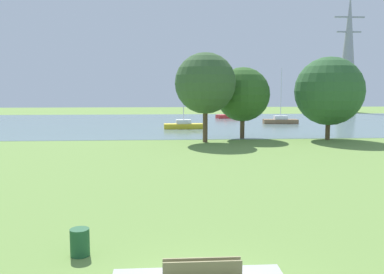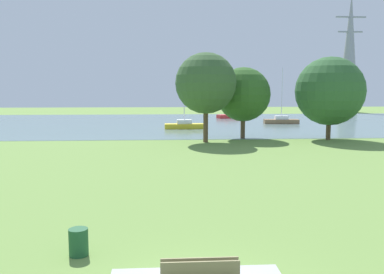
% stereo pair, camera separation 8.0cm
% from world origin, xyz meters
% --- Properties ---
extents(ground_plane, '(160.00, 160.00, 0.00)m').
position_xyz_m(ground_plane, '(0.00, 22.00, 0.00)').
color(ground_plane, olive).
extents(litter_bin, '(0.56, 0.56, 0.80)m').
position_xyz_m(litter_bin, '(-3.32, 2.81, 0.40)').
color(litter_bin, '#1E512D').
rests_on(litter_bin, ground).
extents(water_surface, '(140.00, 40.00, 0.02)m').
position_xyz_m(water_surface, '(0.00, 50.00, 0.01)').
color(water_surface, slate).
rests_on(water_surface, ground).
extents(sailboat_red, '(5.03, 2.90, 7.03)m').
position_xyz_m(sailboat_red, '(10.26, 58.99, 0.46)').
color(sailboat_red, red).
rests_on(sailboat_red, water_surface).
extents(sailboat_yellow, '(4.84, 1.62, 7.68)m').
position_xyz_m(sailboat_yellow, '(1.54, 41.06, 0.47)').
color(sailboat_yellow, yellow).
rests_on(sailboat_yellow, water_surface).
extents(sailboat_brown, '(4.89, 1.83, 7.81)m').
position_xyz_m(sailboat_brown, '(15.55, 47.56, 0.47)').
color(sailboat_brown, brown).
rests_on(sailboat_brown, water_surface).
extents(tree_mid_shore, '(5.54, 5.54, 8.15)m').
position_xyz_m(tree_mid_shore, '(2.92, 28.22, 5.37)').
color(tree_mid_shore, brown).
rests_on(tree_mid_shore, ground).
extents(tree_west_near, '(5.29, 5.29, 6.98)m').
position_xyz_m(tree_west_near, '(6.86, 30.79, 4.33)').
color(tree_west_near, brown).
rests_on(tree_west_near, ground).
extents(tree_east_far, '(6.52, 6.52, 7.91)m').
position_xyz_m(tree_east_far, '(14.88, 29.23, 4.65)').
color(tree_east_far, brown).
rests_on(tree_east_far, ground).
extents(electricity_pylon, '(6.40, 4.40, 24.65)m').
position_xyz_m(electricity_pylon, '(37.76, 75.54, 12.34)').
color(electricity_pylon, gray).
rests_on(electricity_pylon, ground).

